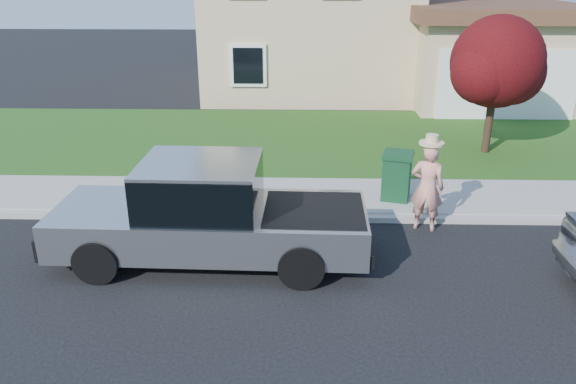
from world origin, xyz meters
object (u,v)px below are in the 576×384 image
at_px(woman, 427,186).
at_px(pickup_truck, 209,215).
at_px(ornamental_tree, 498,66).
at_px(trash_bin, 397,175).

bearing_deg(woman, pickup_truck, 37.25).
bearing_deg(pickup_truck, woman, 19.65).
distance_m(woman, ornamental_tree, 5.68).
relative_size(pickup_truck, woman, 2.89).
xyz_separation_m(pickup_truck, woman, (4.06, 1.35, 0.07)).
xyz_separation_m(woman, trash_bin, (-0.39, 1.25, -0.25)).
height_order(pickup_truck, trash_bin, pickup_truck).
relative_size(ornamental_tree, trash_bin, 3.57).
bearing_deg(ornamental_tree, trash_bin, -130.88).
bearing_deg(trash_bin, pickup_truck, -129.62).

